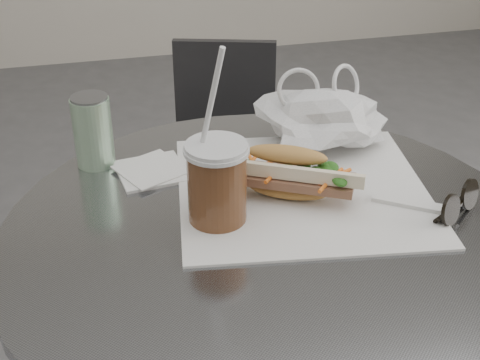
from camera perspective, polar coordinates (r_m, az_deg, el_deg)
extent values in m
cylinder|color=slate|center=(0.95, 2.53, -4.56)|extent=(0.76, 0.76, 0.02)
cylinder|color=#303033|center=(2.03, -1.47, -8.16)|extent=(0.32, 0.32, 0.02)
cylinder|color=#303033|center=(1.91, -1.55, -3.36)|extent=(0.06, 0.06, 0.43)
cylinder|color=#303033|center=(1.80, -1.64, 2.31)|extent=(0.36, 0.36, 0.02)
cube|color=#303033|center=(1.90, -1.31, 8.28)|extent=(0.28, 0.10, 0.25)
cube|color=white|center=(1.03, 5.32, -0.77)|extent=(0.42, 0.40, 0.00)
ellipsoid|color=tan|center=(1.00, 4.09, -0.80)|extent=(0.25, 0.18, 0.03)
cube|color=brown|center=(0.99, 4.13, 0.17)|extent=(0.20, 0.14, 0.01)
ellipsoid|color=tan|center=(0.98, 4.03, 1.81)|extent=(0.25, 0.19, 0.04)
cylinder|color=brown|center=(0.92, -1.97, -0.61)|extent=(0.08, 0.08, 0.11)
cylinder|color=silver|center=(0.90, -2.03, 2.72)|extent=(0.09, 0.09, 0.01)
cylinder|color=white|center=(0.88, -2.77, 5.25)|extent=(0.05, 0.05, 0.21)
cylinder|color=black|center=(0.98, 17.54, -2.49)|extent=(0.05, 0.04, 0.05)
cylinder|color=black|center=(1.03, 19.01, -1.19)|extent=(0.05, 0.04, 0.05)
cube|color=black|center=(1.01, 18.24, -2.09)|extent=(0.02, 0.01, 0.00)
cube|color=white|center=(1.08, -7.56, 0.74)|extent=(0.12, 0.12, 0.01)
cube|color=white|center=(1.08, -7.57, 0.92)|extent=(0.13, 0.13, 0.00)
cylinder|color=#63AA6A|center=(1.10, -12.44, 4.03)|extent=(0.06, 0.06, 0.11)
cylinder|color=slate|center=(1.07, -12.78, 6.87)|extent=(0.06, 0.06, 0.00)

